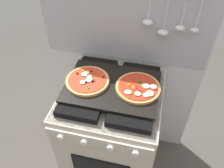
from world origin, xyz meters
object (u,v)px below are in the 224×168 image
object	(u,v)px
pizza_left	(87,80)
stove	(112,132)
baking_tray	(112,86)
pizza_right	(138,88)

from	to	relation	value
pizza_left	stove	bearing A→B (deg)	1.33
baking_tray	pizza_right	xyz separation A→B (m)	(0.15, 0.00, 0.02)
stove	pizza_left	world-z (taller)	pizza_left
baking_tray	stove	bearing A→B (deg)	-90.00
stove	pizza_left	bearing A→B (deg)	-178.67
stove	pizza_left	size ratio (longest dim) A/B	3.53
baking_tray	pizza_right	bearing A→B (deg)	1.27
stove	pizza_right	world-z (taller)	pizza_right
baking_tray	pizza_left	xyz separation A→B (m)	(-0.15, -0.01, 0.02)
pizza_left	pizza_right	bearing A→B (deg)	1.61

